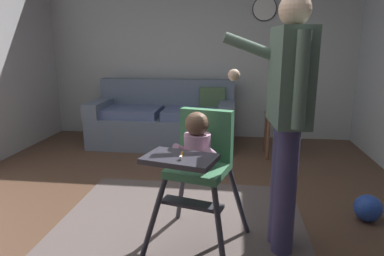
{
  "coord_description": "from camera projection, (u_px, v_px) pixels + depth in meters",
  "views": [
    {
      "loc": [
        0.54,
        -2.21,
        1.34
      ],
      "look_at": [
        0.24,
        0.1,
        0.77
      ],
      "focal_mm": 32.22,
      "sensor_mm": 36.0,
      "label": 1
    }
  ],
  "objects": [
    {
      "name": "wall_far",
      "position": [
        199.0,
        43.0,
        4.91
      ],
      "size": [
        5.16,
        0.06,
        2.72
      ],
      "primitive_type": "cube",
      "color": "#B2B7B9",
      "rests_on": "ground"
    },
    {
      "name": "toy_ball",
      "position": [
        368.0,
        208.0,
        2.66
      ],
      "size": [
        0.21,
        0.21,
        0.21
      ],
      "primitive_type": "sphere",
      "color": "#284CB7",
      "rests_on": "ground"
    },
    {
      "name": "ground",
      "position": [
        157.0,
        238.0,
        2.53
      ],
      "size": [
        5.96,
        7.17,
        0.1
      ],
      "primitive_type": "cube",
      "color": "brown"
    },
    {
      "name": "side_table",
      "position": [
        282.0,
        126.0,
        4.16
      ],
      "size": [
        0.4,
        0.4,
        0.52
      ],
      "color": "brown",
      "rests_on": "ground"
    },
    {
      "name": "wall_clock",
      "position": [
        265.0,
        9.0,
        4.65
      ],
      "size": [
        0.33,
        0.04,
        0.33
      ],
      "color": "white"
    },
    {
      "name": "sippy_cup",
      "position": [
        286.0,
        110.0,
        4.11
      ],
      "size": [
        0.07,
        0.07,
        0.1
      ],
      "primitive_type": "cylinder",
      "color": "gold",
      "rests_on": "side_table"
    },
    {
      "name": "high_chair",
      "position": [
        199.0,
        155.0,
        2.22
      ],
      "size": [
        0.73,
        0.82,
        0.94
      ],
      "rotation": [
        0.0,
        0.0,
        -1.83
      ],
      "color": "#33323C",
      "rests_on": "ground"
    },
    {
      "name": "adult_standing",
      "position": [
        287.0,
        114.0,
        2.13
      ],
      "size": [
        0.54,
        0.5,
        1.62
      ],
      "rotation": [
        0.0,
        0.0,
        -3.06
      ],
      "color": "#403964",
      "rests_on": "ground"
    },
    {
      "name": "couch",
      "position": [
        164.0,
        120.0,
        4.7
      ],
      "size": [
        1.91,
        0.86,
        0.86
      ],
      "rotation": [
        0.0,
        0.0,
        -1.57
      ],
      "color": "slate",
      "rests_on": "ground"
    }
  ]
}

